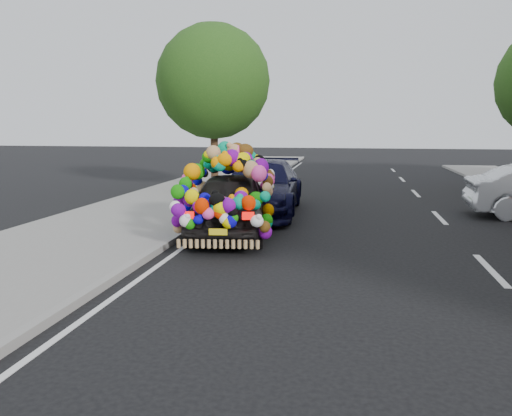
# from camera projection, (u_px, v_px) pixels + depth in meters

# --- Properties ---
(ground) EXTENTS (100.00, 100.00, 0.00)m
(ground) POSITION_uv_depth(u_px,v_px,m) (279.00, 260.00, 9.04)
(ground) COLOR black
(ground) RESTS_ON ground
(sidewalk) EXTENTS (4.00, 60.00, 0.12)m
(sidewalk) POSITION_uv_depth(u_px,v_px,m) (63.00, 246.00, 9.82)
(sidewalk) COLOR gray
(sidewalk) RESTS_ON ground
(kerb) EXTENTS (0.15, 60.00, 0.13)m
(kerb) POSITION_uv_depth(u_px,v_px,m) (156.00, 250.00, 9.46)
(kerb) COLOR gray
(kerb) RESTS_ON ground
(lane_markings) EXTENTS (6.00, 50.00, 0.01)m
(lane_markings) POSITION_uv_depth(u_px,v_px,m) (490.00, 270.00, 8.39)
(lane_markings) COLOR silver
(lane_markings) RESTS_ON ground
(tree_near_sidewalk) EXTENTS (4.20, 4.20, 6.13)m
(tree_near_sidewalk) POSITION_uv_depth(u_px,v_px,m) (213.00, 82.00, 18.31)
(tree_near_sidewalk) COLOR #332114
(tree_near_sidewalk) RESTS_ON ground
(plush_art_car) EXTENTS (2.52, 4.46, 2.02)m
(plush_art_car) POSITION_uv_depth(u_px,v_px,m) (230.00, 189.00, 11.07)
(plush_art_car) COLOR black
(plush_art_car) RESTS_ON ground
(navy_sedan) EXTENTS (2.24, 5.11, 1.46)m
(navy_sedan) POSITION_uv_depth(u_px,v_px,m) (262.00, 187.00, 13.86)
(navy_sedan) COLOR black
(navy_sedan) RESTS_ON ground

